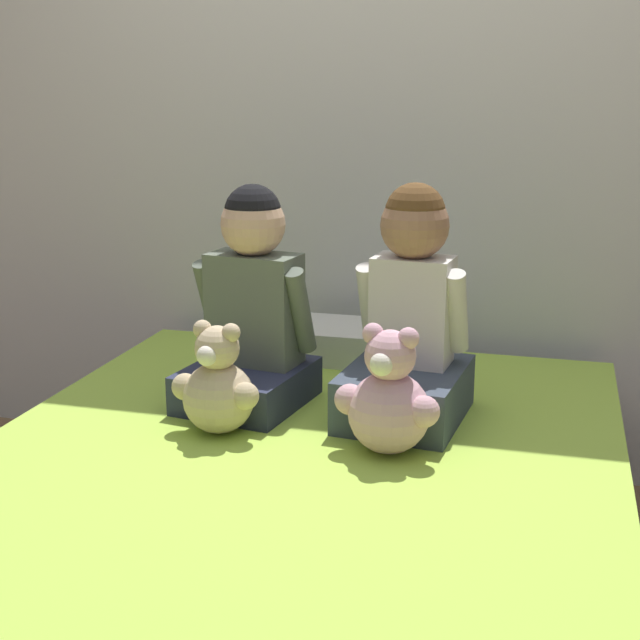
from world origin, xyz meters
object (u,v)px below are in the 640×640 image
at_px(child_on_left, 252,311).
at_px(teddy_bear_held_by_left_child, 218,386).
at_px(pillow_at_headboard, 364,343).
at_px(teddy_bear_held_by_right_child, 389,400).
at_px(bed, 298,533).
at_px(child_on_right, 410,323).

relative_size(child_on_left, teddy_bear_held_by_left_child, 2.08).
bearing_deg(pillow_at_headboard, teddy_bear_held_by_right_child, -73.23).
distance_m(child_on_left, teddy_bear_held_by_left_child, 0.30).
distance_m(bed, teddy_bear_held_by_left_child, 0.44).
xyz_separation_m(bed, child_on_right, (0.23, 0.31, 0.51)).
bearing_deg(teddy_bear_held_by_right_child, child_on_left, 160.15).
distance_m(bed, child_on_left, 0.64).
bearing_deg(child_on_right, teddy_bear_held_by_right_child, -85.17).
relative_size(bed, child_on_right, 2.99).
xyz_separation_m(child_on_left, pillow_at_headboard, (0.23, 0.48, -0.22)).
xyz_separation_m(child_on_left, teddy_bear_held_by_left_child, (-0.01, -0.26, -0.14)).
bearing_deg(teddy_bear_held_by_right_child, bed, -159.80).
distance_m(bed, teddy_bear_held_by_right_child, 0.44).
bearing_deg(pillow_at_headboard, child_on_left, -115.02).
bearing_deg(pillow_at_headboard, teddy_bear_held_by_left_child, -107.33).
height_order(child_on_right, teddy_bear_held_by_left_child, child_on_right).
relative_size(bed, pillow_at_headboard, 3.59).
height_order(bed, teddy_bear_held_by_right_child, teddy_bear_held_by_right_child).
relative_size(bed, teddy_bear_held_by_right_child, 5.86).
xyz_separation_m(child_on_left, teddy_bear_held_by_right_child, (0.45, -0.27, -0.13)).
distance_m(bed, pillow_at_headboard, 0.85).
xyz_separation_m(teddy_bear_held_by_left_child, pillow_at_headboard, (0.23, 0.74, -0.07)).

